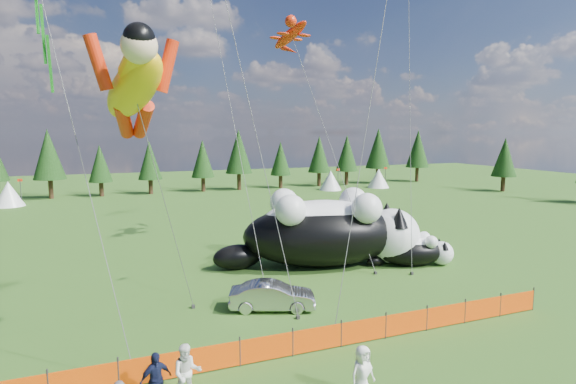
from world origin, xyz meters
The scene contains 12 objects.
ground centered at (0.00, 0.00, 0.00)m, with size 160.00×160.00×0.00m, color #113A0A.
safety_fence centered at (0.00, -3.00, 0.50)m, with size 22.06×0.06×1.10m.
tree_line centered at (0.00, 45.00, 4.00)m, with size 90.00×4.00×8.00m, color black, non-canonical shape.
festival_tents centered at (11.00, 40.00, 1.40)m, with size 50.00×3.20×2.80m, color white, non-canonical shape.
cat_large centered at (5.45, 6.84, 2.22)m, with size 12.83×6.58×4.68m.
cat_small centered at (10.34, 4.92, 0.95)m, with size 5.40×3.05×1.99m.
car centered at (-0.24, 1.45, 0.65)m, with size 1.38×3.96×1.30m, color #B9B9BE.
spectator_b centered at (-5.04, -4.44, 0.92)m, with size 0.89×0.52×1.83m, color white.
spectator_c centered at (-5.96, -4.37, 0.86)m, with size 1.00×0.51×1.71m, color #141837.
spectator_e centered at (-0.03, -6.30, 0.87)m, with size 0.85×0.55×1.74m, color white.
superhero_kite centered at (-6.08, -1.43, 9.68)m, with size 5.22×7.14×12.22m.
gecko_kite centered at (5.52, 13.88, 15.18)m, with size 4.08×12.68×17.93m.
Camera 1 is at (-6.79, -17.49, 8.18)m, focal length 28.00 mm.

